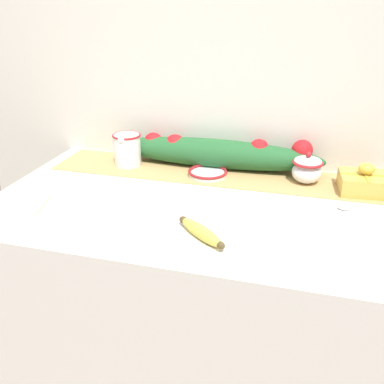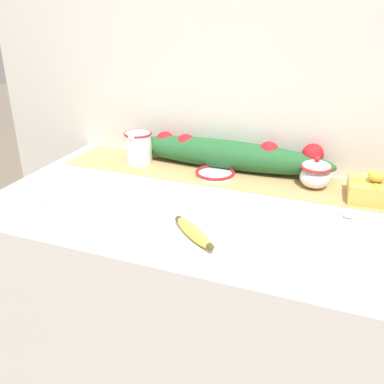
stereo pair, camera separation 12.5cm
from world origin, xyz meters
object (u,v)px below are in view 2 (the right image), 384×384
at_px(napkin_stack, 28,197).
at_px(small_dish, 215,173).
at_px(cream_pitcher, 139,146).
at_px(banana, 193,232).
at_px(spoon, 343,215).
at_px(gift_box, 374,190).
at_px(sugar_bowl, 315,174).

bearing_deg(napkin_stack, small_dish, 38.42).
distance_m(cream_pitcher, banana, 0.61).
bearing_deg(cream_pitcher, banana, -48.72).
bearing_deg(cream_pitcher, napkin_stack, -112.67).
xyz_separation_m(spoon, gift_box, (0.08, 0.15, 0.03)).
bearing_deg(napkin_stack, sugar_bowl, 26.65).
distance_m(cream_pitcher, spoon, 0.79).
xyz_separation_m(sugar_bowl, spoon, (0.11, -0.18, -0.05)).
bearing_deg(sugar_bowl, spoon, -59.20).
bearing_deg(gift_box, napkin_stack, -159.10).
bearing_deg(banana, cream_pitcher, 131.28).
height_order(small_dish, napkin_stack, small_dish).
xyz_separation_m(cream_pitcher, napkin_stack, (-0.18, -0.42, -0.06)).
bearing_deg(sugar_bowl, small_dish, -175.42).
xyz_separation_m(cream_pitcher, banana, (0.40, -0.45, -0.05)).
xyz_separation_m(cream_pitcher, sugar_bowl, (0.66, -0.00, -0.02)).
bearing_deg(spoon, napkin_stack, -150.11).
relative_size(cream_pitcher, sugar_bowl, 1.14).
bearing_deg(banana, small_dish, 100.81).
distance_m(cream_pitcher, sugar_bowl, 0.66).
distance_m(spoon, napkin_stack, 0.97).
height_order(spoon, napkin_stack, napkin_stack).
height_order(sugar_bowl, spoon, sugar_bowl).
height_order(napkin_stack, gift_box, gift_box).
distance_m(small_dish, spoon, 0.47).
bearing_deg(cream_pitcher, sugar_bowl, -0.13).
xyz_separation_m(sugar_bowl, napkin_stack, (-0.83, -0.42, -0.04)).
bearing_deg(banana, napkin_stack, 176.56).
relative_size(small_dish, gift_box, 0.85).
bearing_deg(banana, gift_box, 43.67).
height_order(cream_pitcher, gift_box, cream_pitcher).
relative_size(cream_pitcher, banana, 0.78).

